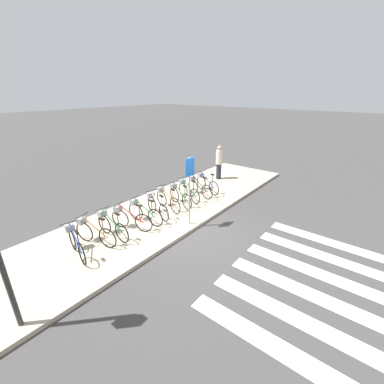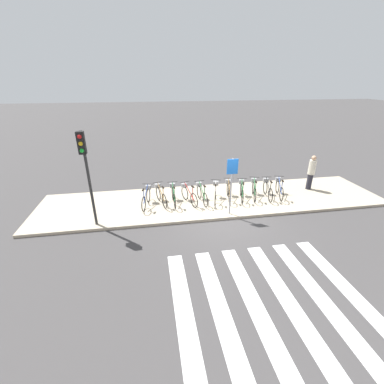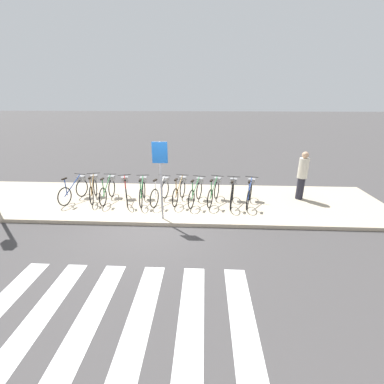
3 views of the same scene
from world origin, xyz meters
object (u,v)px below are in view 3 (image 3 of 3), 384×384
Objects in this scene: parked_bicycle_0 at (75,189)px; parked_bicycle_3 at (126,190)px; parked_bicycle_9 at (232,192)px; parked_bicycle_10 at (250,192)px; parked_bicycle_5 at (161,190)px; sign_post at (160,168)px; parked_bicycle_4 at (143,190)px; parked_bicycle_7 at (196,191)px; pedestrian at (302,175)px; parked_bicycle_1 at (93,188)px; parked_bicycle_2 at (108,189)px; parked_bicycle_6 at (180,190)px; parked_bicycle_8 at (214,191)px.

parked_bicycle_3 is at bearing -0.75° from parked_bicycle_0.
parked_bicycle_9 and parked_bicycle_10 have the same top height.
parked_bicycle_3 is 0.98× the size of parked_bicycle_5.
sign_post is (3.37, -1.38, 1.18)m from parked_bicycle_0.
parked_bicycle_0 is at bearing 179.79° from parked_bicycle_5.
parked_bicycle_10 is (3.76, -0.01, 0.00)m from parked_bicycle_4.
parked_bicycle_0 is 5.62m from parked_bicycle_9.
sign_post is at bearing -126.36° from parked_bicycle_7.
parked_bicycle_0 is 1.02× the size of parked_bicycle_3.
pedestrian is 0.74× the size of sign_post.
parked_bicycle_5 is at bearing -174.15° from pedestrian.
parked_bicycle_7 is 2.04m from sign_post.
parked_bicycle_2 is at bearing -7.46° from parked_bicycle_1.
parked_bicycle_0 and parked_bicycle_10 have the same top height.
parked_bicycle_2 is 6.96m from pedestrian.
pedestrian is at bearing 21.60° from sign_post.
parked_bicycle_9 is at bearing -0.53° from parked_bicycle_0.
parked_bicycle_0 is 1.01× the size of parked_bicycle_5.
parked_bicycle_10 is (6.21, -0.04, 0.00)m from parked_bicycle_0.
parked_bicycle_9 is (1.85, -0.14, 0.00)m from parked_bicycle_6.
parked_bicycle_7 is 0.98× the size of parked_bicycle_9.
parked_bicycle_3 is 0.97× the size of parked_bicycle_6.
parked_bicycle_4 and parked_bicycle_5 have the same top height.
parked_bicycle_9 is (1.25, -0.02, 0.00)m from parked_bicycle_7.
parked_bicycle_1 is 2.50m from parked_bicycle_5.
parked_bicycle_4 is 0.65× the size of sign_post.
parked_bicycle_3 is 0.84× the size of pedestrian.
sign_post is (-4.75, -1.88, 0.69)m from pedestrian.
parked_bicycle_5 is 5.06m from pedestrian.
parked_bicycle_0 and parked_bicycle_8 have the same top height.
parked_bicycle_2 is 1.04× the size of parked_bicycle_8.
parked_bicycle_3 is 1.26m from parked_bicycle_5.
parked_bicycle_0 is 4.99m from parked_bicycle_8.
parked_bicycle_5 is at bearing 179.08° from parked_bicycle_9.
parked_bicycle_7 is at bearing -11.82° from parked_bicycle_6.
sign_post reaches higher than parked_bicycle_9.
pedestrian reaches higher than parked_bicycle_2.
parked_bicycle_7 is (1.91, -0.00, 0.00)m from parked_bicycle_4.
parked_bicycle_4 is 3.76m from parked_bicycle_10.
pedestrian reaches higher than parked_bicycle_4.
parked_bicycle_2 is 2.86m from sign_post.
pedestrian is (1.91, 0.55, 0.50)m from parked_bicycle_10.
parked_bicycle_4 is at bearing -178.30° from parked_bicycle_5.
parked_bicycle_6 is 1.22m from parked_bicycle_8.
parked_bicycle_2 is at bearing 178.27° from parked_bicycle_5.
parked_bicycle_5 is (3.11, -0.01, 0.00)m from parked_bicycle_0.
parked_bicycle_10 is at bearing 25.16° from sign_post.
parked_bicycle_2 is 3.80m from parked_bicycle_8.
parked_bicycle_1 is at bearing -177.09° from pedestrian.
parked_bicycle_10 is (5.60, -0.16, 0.00)m from parked_bicycle_1.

